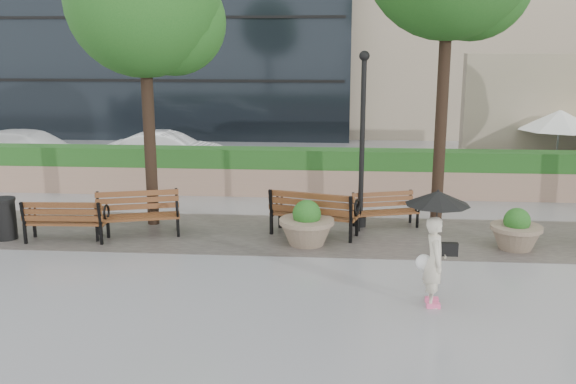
# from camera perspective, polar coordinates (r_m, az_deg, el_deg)

# --- Properties ---
(ground) EXTENTS (100.00, 100.00, 0.00)m
(ground) POSITION_cam_1_polar(r_m,az_deg,el_deg) (11.99, 1.87, -8.02)
(ground) COLOR gray
(ground) RESTS_ON ground
(cobble_strip) EXTENTS (28.00, 3.20, 0.01)m
(cobble_strip) POSITION_cam_1_polar(r_m,az_deg,el_deg) (14.83, 2.40, -3.82)
(cobble_strip) COLOR #383330
(cobble_strip) RESTS_ON ground
(hedge_wall) EXTENTS (24.00, 0.80, 1.35)m
(hedge_wall) POSITION_cam_1_polar(r_m,az_deg,el_deg) (18.55, 2.88, 1.73)
(hedge_wall) COLOR #94745F
(hedge_wall) RESTS_ON ground
(asphalt_street) EXTENTS (40.00, 7.00, 0.00)m
(asphalt_street) POSITION_cam_1_polar(r_m,az_deg,el_deg) (22.60, 3.15, 2.08)
(asphalt_street) COLOR black
(asphalt_street) RESTS_ON ground
(bench_0) EXTENTS (1.81, 0.79, 0.95)m
(bench_0) POSITION_cam_1_polar(r_m,az_deg,el_deg) (15.11, -19.06, -3.13)
(bench_0) COLOR brown
(bench_0) RESTS_ON ground
(bench_1) EXTENTS (1.99, 1.22, 1.01)m
(bench_1) POSITION_cam_1_polar(r_m,az_deg,el_deg) (15.07, -13.17, -2.72)
(bench_1) COLOR brown
(bench_1) RESTS_ON ground
(bench_2) EXTENTS (2.11, 1.30, 1.06)m
(bench_2) POSITION_cam_1_polar(r_m,az_deg,el_deg) (14.70, 2.31, -2.70)
(bench_2) COLOR brown
(bench_2) RESTS_ON ground
(bench_3) EXTENTS (1.64, 1.02, 0.83)m
(bench_3) POSITION_cam_1_polar(r_m,az_deg,el_deg) (15.54, 8.63, -2.24)
(bench_3) COLOR brown
(bench_3) RESTS_ON ground
(planter_left) EXTENTS (1.20, 1.20, 1.01)m
(planter_left) POSITION_cam_1_polar(r_m,az_deg,el_deg) (14.02, 1.67, -3.17)
(planter_left) COLOR #7F6B56
(planter_left) RESTS_ON ground
(planter_right) EXTENTS (1.08, 1.08, 0.91)m
(planter_right) POSITION_cam_1_polar(r_m,az_deg,el_deg) (14.57, 19.60, -3.47)
(planter_right) COLOR #7F6B56
(planter_right) RESTS_ON ground
(trash_bin) EXTENTS (0.54, 0.54, 0.90)m
(trash_bin) POSITION_cam_1_polar(r_m,az_deg,el_deg) (15.74, -23.88, -2.28)
(trash_bin) COLOR black
(trash_bin) RESTS_ON ground
(lamppost) EXTENTS (0.28, 0.28, 4.15)m
(lamppost) POSITION_cam_1_polar(r_m,az_deg,el_deg) (15.18, 6.59, 3.59)
(lamppost) COLOR black
(lamppost) RESTS_ON ground
(tree_0) EXTENTS (3.60, 3.53, 7.05)m
(tree_0) POSITION_cam_1_polar(r_m,az_deg,el_deg) (15.51, -12.12, 15.87)
(tree_0) COLOR black
(tree_0) RESTS_ON ground
(patio_umb_white) EXTENTS (2.50, 2.50, 2.30)m
(patio_umb_white) POSITION_cam_1_polar(r_m,az_deg,el_deg) (21.56, 23.00, 5.87)
(patio_umb_white) COLOR black
(patio_umb_white) RESTS_ON ground
(car_left) EXTENTS (5.15, 2.58, 1.44)m
(car_left) POSITION_cam_1_polar(r_m,az_deg,el_deg) (23.48, -21.87, 3.35)
(car_left) COLOR white
(car_left) RESTS_ON ground
(car_right) EXTENTS (4.03, 1.47, 1.32)m
(car_right) POSITION_cam_1_polar(r_m,az_deg,el_deg) (22.70, -10.60, 3.61)
(car_right) COLOR white
(car_right) RESTS_ON ground
(pedestrian) EXTENTS (1.07, 1.07, 1.96)m
(pedestrian) POSITION_cam_1_polar(r_m,az_deg,el_deg) (10.92, 13.00, -3.89)
(pedestrian) COLOR beige
(pedestrian) RESTS_ON ground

